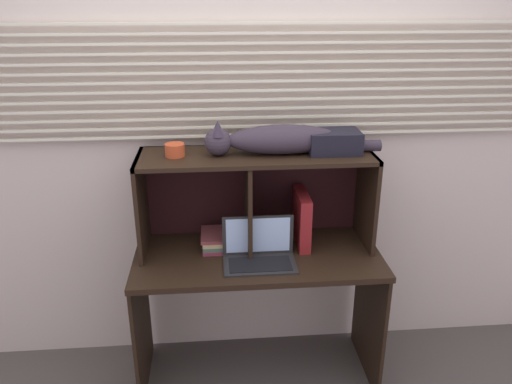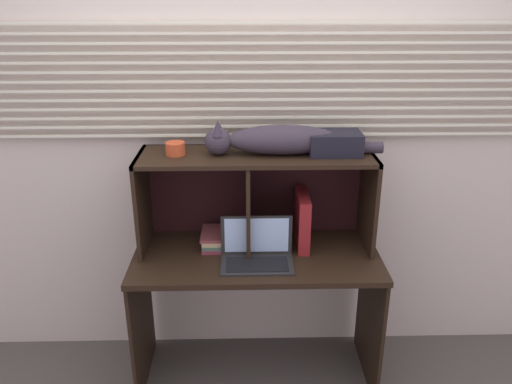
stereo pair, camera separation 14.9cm
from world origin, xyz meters
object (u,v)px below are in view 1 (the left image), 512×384
at_px(cat, 276,140).
at_px(small_basket, 175,150).
at_px(storage_box, 334,142).
at_px(laptop, 258,253).
at_px(binder_upright, 302,219).
at_px(book_stack, 220,240).

bearing_deg(cat, small_basket, 180.00).
relative_size(small_basket, storage_box, 0.37).
distance_m(laptop, small_basket, 0.65).
height_order(cat, binder_upright, cat).
relative_size(laptop, book_stack, 1.65).
xyz_separation_m(binder_upright, small_basket, (-0.64, 0.00, 0.39)).
xyz_separation_m(binder_upright, storage_box, (0.15, 0.00, 0.42)).
xyz_separation_m(laptop, storage_box, (0.39, 0.18, 0.51)).
bearing_deg(binder_upright, laptop, -144.12).
relative_size(book_stack, storage_box, 0.84).
relative_size(laptop, storage_box, 1.39).
bearing_deg(laptop, cat, 59.84).
xyz_separation_m(book_stack, small_basket, (-0.21, 0.00, 0.50)).
distance_m(binder_upright, small_basket, 0.75).
xyz_separation_m(cat, small_basket, (-0.50, 0.00, -0.04)).
height_order(binder_upright, book_stack, binder_upright).
bearing_deg(laptop, binder_upright, 35.88).
height_order(laptop, book_stack, laptop).
distance_m(cat, laptop, 0.57).
relative_size(binder_upright, small_basket, 3.00).
height_order(small_basket, storage_box, storage_box).
xyz_separation_m(small_basket, storage_box, (0.79, 0.00, 0.02)).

